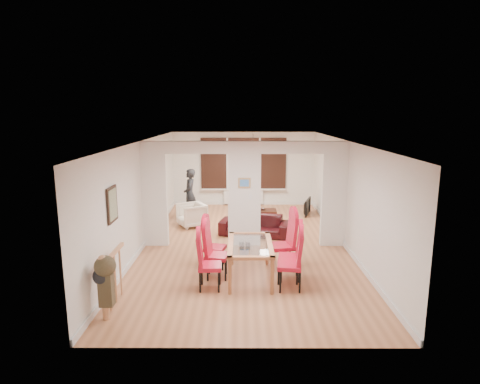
{
  "coord_description": "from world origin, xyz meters",
  "views": [
    {
      "loc": [
        -0.07,
        -9.63,
        3.28
      ],
      "look_at": [
        -0.11,
        0.6,
        1.24
      ],
      "focal_mm": 30.0,
      "sensor_mm": 36.0,
      "label": 1
    }
  ],
  "objects_px": {
    "sofa": "(255,225)",
    "person": "(190,194)",
    "dining_chair_ra": "(289,261)",
    "armchair": "(192,215)",
    "television": "(305,207)",
    "bottle": "(255,205)",
    "dining_chair_rc": "(282,242)",
    "dining_chair_lc": "(215,244)",
    "dining_table": "(250,261)",
    "dining_chair_rb": "(290,253)",
    "dining_chair_la": "(210,262)",
    "bowl": "(262,209)",
    "dining_chair_lb": "(217,252)",
    "coffee_table": "(260,213)"
  },
  "relations": [
    {
      "from": "dining_chair_la",
      "to": "armchair",
      "type": "distance_m",
      "value": 4.31
    },
    {
      "from": "dining_chair_lb",
      "to": "television",
      "type": "relative_size",
      "value": 1.19
    },
    {
      "from": "dining_chair_rb",
      "to": "dining_chair_rc",
      "type": "xyz_separation_m",
      "value": [
        -0.09,
        0.56,
        0.05
      ]
    },
    {
      "from": "sofa",
      "to": "bowl",
      "type": "distance_m",
      "value": 1.87
    },
    {
      "from": "dining_chair_lc",
      "to": "bottle",
      "type": "xyz_separation_m",
      "value": [
        0.99,
        4.3,
        -0.14
      ]
    },
    {
      "from": "dining_chair_lc",
      "to": "dining_chair_la",
      "type": "bearing_deg",
      "value": -78.04
    },
    {
      "from": "dining_chair_lb",
      "to": "dining_chair_ra",
      "type": "distance_m",
      "value": 1.48
    },
    {
      "from": "dining_chair_rc",
      "to": "bowl",
      "type": "bearing_deg",
      "value": 80.91
    },
    {
      "from": "television",
      "to": "bottle",
      "type": "relative_size",
      "value": 3.44
    },
    {
      "from": "dining_chair_rb",
      "to": "armchair",
      "type": "xyz_separation_m",
      "value": [
        -2.4,
        3.78,
        -0.2
      ]
    },
    {
      "from": "dining_chair_lb",
      "to": "bottle",
      "type": "relative_size",
      "value": 4.11
    },
    {
      "from": "dining_table",
      "to": "armchair",
      "type": "relative_size",
      "value": 2.09
    },
    {
      "from": "dining_chair_la",
      "to": "coffee_table",
      "type": "distance_m",
      "value": 5.39
    },
    {
      "from": "dining_chair_la",
      "to": "bowl",
      "type": "xyz_separation_m",
      "value": [
        1.26,
        5.24,
        -0.26
      ]
    },
    {
      "from": "dining_chair_lb",
      "to": "television",
      "type": "distance_m",
      "value": 5.71
    },
    {
      "from": "sofa",
      "to": "person",
      "type": "relative_size",
      "value": 1.18
    },
    {
      "from": "bowl",
      "to": "armchair",
      "type": "bearing_deg",
      "value": -154.34
    },
    {
      "from": "armchair",
      "to": "person",
      "type": "distance_m",
      "value": 0.91
    },
    {
      "from": "dining_chair_la",
      "to": "dining_chair_ra",
      "type": "bearing_deg",
      "value": -3.22
    },
    {
      "from": "dining_table",
      "to": "bowl",
      "type": "distance_m",
      "value": 4.77
    },
    {
      "from": "dining_chair_lc",
      "to": "bowl",
      "type": "xyz_separation_m",
      "value": [
        1.23,
        4.18,
        -0.25
      ]
    },
    {
      "from": "dining_chair_lb",
      "to": "dining_chair_rb",
      "type": "distance_m",
      "value": 1.44
    },
    {
      "from": "coffee_table",
      "to": "sofa",
      "type": "bearing_deg",
      "value": -96.62
    },
    {
      "from": "dining_chair_lc",
      "to": "dining_chair_rb",
      "type": "distance_m",
      "value": 1.64
    },
    {
      "from": "dining_chair_ra",
      "to": "television",
      "type": "bearing_deg",
      "value": 85.45
    },
    {
      "from": "dining_chair_ra",
      "to": "armchair",
      "type": "distance_m",
      "value": 4.84
    },
    {
      "from": "dining_chair_ra",
      "to": "dining_chair_rc",
      "type": "xyz_separation_m",
      "value": [
        -0.04,
        1.0,
        0.04
      ]
    },
    {
      "from": "dining_table",
      "to": "dining_chair_la",
      "type": "height_order",
      "value": "dining_chair_la"
    },
    {
      "from": "sofa",
      "to": "dining_chair_lc",
      "type": "bearing_deg",
      "value": -98.65
    },
    {
      "from": "dining_chair_lb",
      "to": "person",
      "type": "relative_size",
      "value": 0.68
    },
    {
      "from": "dining_table",
      "to": "dining_chair_la",
      "type": "xyz_separation_m",
      "value": [
        -0.76,
        -0.49,
        0.17
      ]
    },
    {
      "from": "television",
      "to": "bottle",
      "type": "bearing_deg",
      "value": 117.07
    },
    {
      "from": "dining_table",
      "to": "coffee_table",
      "type": "bearing_deg",
      "value": 85.18
    },
    {
      "from": "sofa",
      "to": "person",
      "type": "distance_m",
      "value": 2.58
    },
    {
      "from": "dining_chair_la",
      "to": "dining_chair_rc",
      "type": "xyz_separation_m",
      "value": [
        1.45,
        1.0,
        0.06
      ]
    },
    {
      "from": "dining_table",
      "to": "person",
      "type": "xyz_separation_m",
      "value": [
        -1.77,
        4.51,
        0.43
      ]
    },
    {
      "from": "dining_chair_la",
      "to": "dining_chair_lb",
      "type": "bearing_deg",
      "value": 75.96
    },
    {
      "from": "coffee_table",
      "to": "television",
      "type": "bearing_deg",
      "value": 13.8
    },
    {
      "from": "coffee_table",
      "to": "armchair",
      "type": "bearing_deg",
      "value": -153.11
    },
    {
      "from": "dining_chair_ra",
      "to": "dining_chair_la",
      "type": "bearing_deg",
      "value": -172.97
    },
    {
      "from": "dining_table",
      "to": "armchair",
      "type": "distance_m",
      "value": 4.07
    },
    {
      "from": "dining_chair_rc",
      "to": "dining_chair_lc",
      "type": "bearing_deg",
      "value": 165.74
    },
    {
      "from": "dining_table",
      "to": "armchair",
      "type": "height_order",
      "value": "dining_table"
    },
    {
      "from": "dining_chair_ra",
      "to": "sofa",
      "type": "xyz_separation_m",
      "value": [
        -0.54,
        3.4,
        -0.28
      ]
    },
    {
      "from": "dining_chair_rb",
      "to": "bottle",
      "type": "xyz_separation_m",
      "value": [
        -0.53,
        4.91,
        -0.16
      ]
    },
    {
      "from": "dining_chair_rc",
      "to": "armchair",
      "type": "bearing_deg",
      "value": 113.87
    },
    {
      "from": "sofa",
      "to": "television",
      "type": "relative_size",
      "value": 2.07
    },
    {
      "from": "dining_table",
      "to": "dining_chair_lb",
      "type": "distance_m",
      "value": 0.69
    },
    {
      "from": "person",
      "to": "dining_chair_lb",
      "type": "bearing_deg",
      "value": 7.42
    },
    {
      "from": "dining_chair_rc",
      "to": "person",
      "type": "distance_m",
      "value": 4.7
    }
  ]
}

